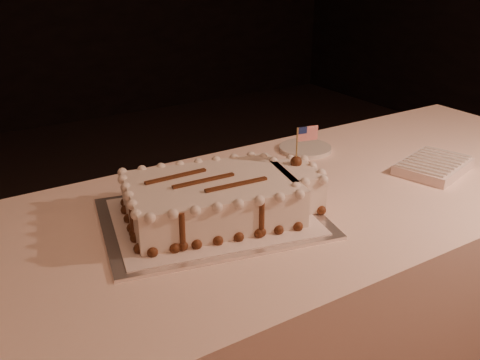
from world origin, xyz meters
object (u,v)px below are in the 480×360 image
banquet_table (250,328)px  napkin_stack (433,166)px  sheet_cake (223,197)px  cake_board (212,218)px  side_plate (305,148)px

banquet_table → napkin_stack: size_ratio=9.44×
sheet_cake → napkin_stack: 0.68m
napkin_stack → cake_board: bearing=173.2°
banquet_table → cake_board: bearing=177.5°
cake_board → napkin_stack: (0.70, -0.08, 0.01)m
sheet_cake → banquet_table: bearing=0.6°
cake_board → sheet_cake: size_ratio=1.01×
banquet_table → side_plate: bearing=34.4°
sheet_cake → napkin_stack: (0.67, -0.08, -0.04)m
banquet_table → side_plate: (0.38, 0.26, 0.38)m
banquet_table → side_plate: side_plate is taller
banquet_table → cake_board: size_ratio=4.60×
napkin_stack → side_plate: 0.40m
banquet_table → sheet_cake: bearing=-179.4°
banquet_table → sheet_cake: 0.44m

